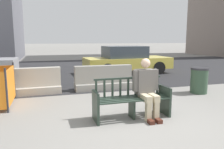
# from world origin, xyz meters

# --- Properties ---
(ground_plane) EXTENTS (200.00, 200.00, 0.00)m
(ground_plane) POSITION_xyz_m (0.00, 0.00, 0.00)
(ground_plane) COLOR gray
(street_asphalt) EXTENTS (120.00, 12.00, 0.01)m
(street_asphalt) POSITION_xyz_m (0.00, 8.70, 0.00)
(street_asphalt) COLOR #28282B
(street_asphalt) RESTS_ON ground
(street_bench) EXTENTS (1.69, 0.54, 0.88)m
(street_bench) POSITION_xyz_m (-0.00, 0.24, 0.40)
(street_bench) COLOR #28382D
(street_bench) RESTS_ON ground
(seated_person) EXTENTS (0.58, 0.72, 1.31)m
(seated_person) POSITION_xyz_m (0.33, 0.19, 0.69)
(seated_person) COLOR #66605B
(seated_person) RESTS_ON ground
(jersey_barrier_centre) EXTENTS (2.01, 0.72, 0.84)m
(jersey_barrier_centre) POSITION_xyz_m (0.13, 3.17, 0.34)
(jersey_barrier_centre) COLOR gray
(jersey_barrier_centre) RESTS_ON ground
(jersey_barrier_left) EXTENTS (2.02, 0.74, 0.84)m
(jersey_barrier_left) POSITION_xyz_m (-2.34, 3.19, 0.34)
(jersey_barrier_left) COLOR #ADA89E
(jersey_barrier_left) RESTS_ON ground
(car_taxi_near) EXTENTS (4.44, 2.00, 1.41)m
(car_taxi_near) POSITION_xyz_m (2.23, 6.41, 0.69)
(car_taxi_near) COLOR #DBC64C
(car_taxi_near) RESTS_ON ground
(trash_bin) EXTENTS (0.56, 0.56, 0.83)m
(trash_bin) POSITION_xyz_m (2.97, 1.72, 0.42)
(trash_bin) COLOR #334C38
(trash_bin) RESTS_ON ground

